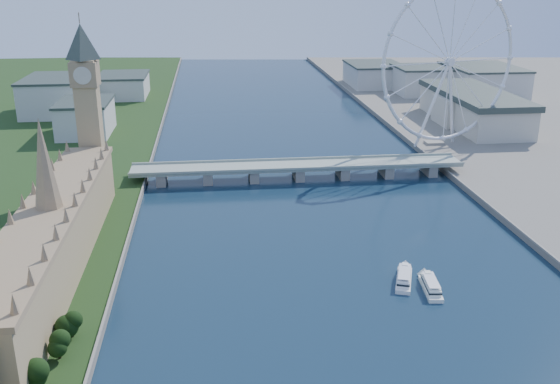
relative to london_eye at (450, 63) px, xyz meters
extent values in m
cube|color=tan|center=(-247.98, -185.08, -50.52)|extent=(24.00, 200.00, 28.00)
cone|color=#937A59|center=(-247.98, -185.08, -14.52)|extent=(12.00, 12.00, 40.00)
cube|color=tan|center=(-247.98, -77.08, -24.52)|extent=(13.00, 13.00, 80.00)
cube|color=#937A59|center=(-247.98, -77.08, 7.48)|extent=(15.00, 15.00, 14.00)
pyramid|color=#2D3833|center=(-247.98, -77.08, 35.48)|extent=(20.02, 20.02, 20.00)
cube|color=gray|center=(-119.98, -55.08, -59.02)|extent=(220.00, 22.00, 2.00)
cube|color=gray|center=(-209.98, -55.08, -63.77)|extent=(6.00, 20.00, 7.50)
cube|color=gray|center=(-179.98, -55.08, -63.77)|extent=(6.00, 20.00, 7.50)
cube|color=gray|center=(-149.98, -55.08, -63.77)|extent=(6.00, 20.00, 7.50)
cube|color=gray|center=(-119.98, -55.08, -63.77)|extent=(6.00, 20.00, 7.50)
cube|color=gray|center=(-89.98, -55.08, -63.77)|extent=(6.00, 20.00, 7.50)
cube|color=gray|center=(-59.98, -55.08, -63.77)|extent=(6.00, 20.00, 7.50)
cube|color=gray|center=(-29.98, -55.08, -63.77)|extent=(6.00, 20.00, 7.50)
torus|color=silver|center=(0.02, -0.08, 0.48)|extent=(113.60, 39.12, 118.60)
cylinder|color=silver|center=(0.02, -0.08, 0.48)|extent=(7.25, 6.61, 6.00)
cube|color=gray|center=(-2.98, 9.92, -63.52)|extent=(14.00, 10.00, 2.00)
cube|color=beige|center=(-279.98, 74.92, -51.52)|extent=(40.00, 60.00, 26.00)
cube|color=beige|center=(-319.98, 164.92, -48.52)|extent=(60.00, 80.00, 32.00)
cube|color=beige|center=(-269.98, 244.92, -53.52)|extent=(50.00, 70.00, 22.00)
cube|color=beige|center=(60.02, 224.92, -50.52)|extent=(60.00, 60.00, 28.00)
cube|color=beige|center=(120.02, 204.92, -49.52)|extent=(70.00, 90.00, 30.00)
cube|color=beige|center=(20.02, 284.92, -52.52)|extent=(60.00, 80.00, 24.00)
camera|label=1|loc=(-176.78, -448.28, 61.39)|focal=40.00mm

